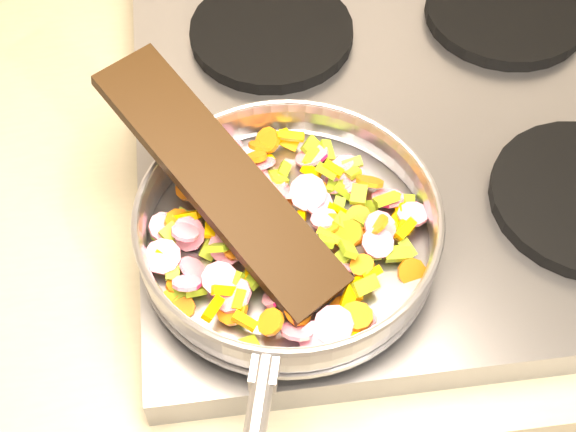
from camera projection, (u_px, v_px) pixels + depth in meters
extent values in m
cube|color=#939399|center=(413.00, 126.00, 0.88)|extent=(0.60, 0.60, 0.04)
cylinder|color=black|center=(306.00, 227.00, 0.77)|extent=(0.19, 0.19, 0.02)
cylinder|color=black|center=(272.00, 32.00, 0.93)|extent=(0.19, 0.19, 0.02)
cylinder|color=black|center=(505.00, 12.00, 0.95)|extent=(0.19, 0.19, 0.02)
cylinder|color=#9E9EA5|center=(288.00, 242.00, 0.74)|extent=(0.27, 0.27, 0.01)
torus|color=#9E9EA5|center=(288.00, 226.00, 0.72)|extent=(0.31, 0.31, 0.04)
torus|color=#9E9EA5|center=(288.00, 213.00, 0.71)|extent=(0.28, 0.28, 0.01)
cube|color=#9E9EA5|center=(265.00, 370.00, 0.63)|extent=(0.03, 0.03, 0.02)
cube|color=#80A41A|center=(220.00, 223.00, 0.73)|extent=(0.03, 0.02, 0.02)
cylinder|color=#CA1351|center=(334.00, 325.00, 0.67)|extent=(0.05, 0.05, 0.02)
cube|color=#80A41A|center=(345.00, 255.00, 0.71)|extent=(0.02, 0.02, 0.01)
cube|color=#80A41A|center=(386.00, 229.00, 0.74)|extent=(0.02, 0.02, 0.01)
cube|color=#FFAE00|center=(188.00, 216.00, 0.73)|extent=(0.03, 0.02, 0.02)
cube|color=#80A41A|center=(299.00, 238.00, 0.72)|extent=(0.02, 0.03, 0.01)
cylinder|color=orange|center=(327.00, 269.00, 0.71)|extent=(0.03, 0.03, 0.02)
cylinder|color=#CA1351|center=(270.00, 182.00, 0.77)|extent=(0.03, 0.04, 0.03)
cube|color=#FFAE00|center=(289.00, 144.00, 0.80)|extent=(0.02, 0.02, 0.01)
cube|color=#80A41A|center=(250.00, 280.00, 0.70)|extent=(0.02, 0.02, 0.01)
cube|color=#80A41A|center=(335.00, 185.00, 0.77)|extent=(0.02, 0.02, 0.01)
cylinder|color=#CA1351|center=(388.00, 198.00, 0.76)|extent=(0.04, 0.04, 0.02)
cylinder|color=orange|center=(378.00, 225.00, 0.72)|extent=(0.02, 0.03, 0.02)
cylinder|color=orange|center=(204.00, 193.00, 0.77)|extent=(0.03, 0.03, 0.02)
cylinder|color=#CA1351|center=(273.00, 231.00, 0.72)|extent=(0.04, 0.04, 0.02)
cylinder|color=#CA1351|center=(324.00, 219.00, 0.74)|extent=(0.03, 0.03, 0.01)
cylinder|color=#CA1351|center=(312.00, 156.00, 0.79)|extent=(0.05, 0.05, 0.02)
cube|color=#FFAE00|center=(372.00, 274.00, 0.70)|extent=(0.02, 0.02, 0.01)
cube|color=#FFAE00|center=(357.00, 289.00, 0.70)|extent=(0.02, 0.02, 0.01)
cube|color=#FFAE00|center=(253.00, 178.00, 0.77)|extent=(0.02, 0.02, 0.01)
cube|color=#80A41A|center=(259.00, 183.00, 0.75)|extent=(0.01, 0.02, 0.01)
cylinder|color=#CA1351|center=(413.00, 214.00, 0.74)|extent=(0.03, 0.03, 0.01)
cube|color=#FFAE00|center=(235.00, 172.00, 0.77)|extent=(0.02, 0.02, 0.01)
cube|color=#FFAE00|center=(329.00, 236.00, 0.72)|extent=(0.02, 0.02, 0.01)
cube|color=#80A41A|center=(195.00, 191.00, 0.75)|extent=(0.03, 0.03, 0.01)
cube|color=#80A41A|center=(373.00, 250.00, 0.72)|extent=(0.01, 0.02, 0.02)
cylinder|color=orange|center=(298.00, 311.00, 0.68)|extent=(0.03, 0.03, 0.03)
cylinder|color=#CA1351|center=(232.00, 150.00, 0.79)|extent=(0.03, 0.04, 0.02)
cylinder|color=#CA1351|center=(340.00, 164.00, 0.78)|extent=(0.04, 0.03, 0.03)
cube|color=#FFAE00|center=(301.00, 220.00, 0.75)|extent=(0.01, 0.02, 0.01)
cylinder|color=orange|center=(229.00, 234.00, 0.73)|extent=(0.03, 0.03, 0.02)
cube|color=#FFAE00|center=(215.00, 190.00, 0.77)|extent=(0.02, 0.02, 0.01)
cylinder|color=#CA1351|center=(281.00, 249.00, 0.73)|extent=(0.04, 0.04, 0.02)
cylinder|color=orange|center=(183.00, 307.00, 0.70)|extent=(0.03, 0.03, 0.02)
cube|color=#80A41A|center=(166.00, 224.00, 0.74)|extent=(0.02, 0.02, 0.02)
cube|color=#80A41A|center=(328.00, 151.00, 0.79)|extent=(0.01, 0.02, 0.01)
cube|color=#FFAE00|center=(236.00, 179.00, 0.78)|extent=(0.03, 0.01, 0.02)
cylinder|color=orange|center=(235.00, 199.00, 0.76)|extent=(0.04, 0.04, 0.01)
cube|color=#80A41A|center=(179.00, 221.00, 0.75)|extent=(0.02, 0.03, 0.02)
cube|color=#80A41A|center=(387.00, 199.00, 0.74)|extent=(0.03, 0.02, 0.01)
cube|color=#80A41A|center=(269.00, 141.00, 0.80)|extent=(0.01, 0.02, 0.01)
cube|color=#80A41A|center=(195.00, 291.00, 0.70)|extent=(0.02, 0.02, 0.02)
cylinder|color=#CA1351|center=(228.00, 245.00, 0.72)|extent=(0.04, 0.03, 0.03)
cylinder|color=#CA1351|center=(233.00, 295.00, 0.69)|extent=(0.05, 0.05, 0.02)
cube|color=#80A41A|center=(175.00, 295.00, 0.70)|extent=(0.03, 0.02, 0.01)
cylinder|color=#CA1351|center=(339.00, 183.00, 0.78)|extent=(0.03, 0.03, 0.01)
cube|color=#80A41A|center=(311.00, 146.00, 0.80)|extent=(0.02, 0.02, 0.01)
cylinder|color=orange|center=(280.00, 200.00, 0.76)|extent=(0.03, 0.03, 0.01)
cube|color=#80A41A|center=(247.00, 240.00, 0.73)|extent=(0.02, 0.02, 0.02)
cylinder|color=#CA1351|center=(185.00, 232.00, 0.72)|extent=(0.03, 0.03, 0.02)
cube|color=#80A41A|center=(341.00, 221.00, 0.73)|extent=(0.02, 0.02, 0.01)
cube|color=#80A41A|center=(269.00, 245.00, 0.73)|extent=(0.02, 0.02, 0.01)
cube|color=#FFAE00|center=(406.00, 229.00, 0.72)|extent=(0.02, 0.02, 0.01)
cube|color=#FFAE00|center=(353.00, 331.00, 0.67)|extent=(0.01, 0.03, 0.01)
cylinder|color=#CA1351|center=(318.00, 340.00, 0.67)|extent=(0.04, 0.04, 0.02)
cube|color=#80A41A|center=(231.00, 277.00, 0.70)|extent=(0.02, 0.02, 0.02)
cube|color=#80A41A|center=(209.00, 250.00, 0.73)|extent=(0.02, 0.02, 0.02)
cylinder|color=orange|center=(330.00, 224.00, 0.73)|extent=(0.02, 0.03, 0.01)
cube|color=#80A41A|center=(248.00, 345.00, 0.67)|extent=(0.02, 0.02, 0.01)
cylinder|color=#CA1351|center=(338.00, 187.00, 0.77)|extent=(0.03, 0.03, 0.02)
cylinder|color=#CA1351|center=(380.00, 227.00, 0.73)|extent=(0.04, 0.04, 0.02)
cylinder|color=orange|center=(316.00, 192.00, 0.77)|extent=(0.03, 0.03, 0.02)
cylinder|color=#CA1351|center=(378.00, 243.00, 0.72)|extent=(0.03, 0.03, 0.01)
cube|color=#80A41A|center=(256.00, 266.00, 0.70)|extent=(0.02, 0.02, 0.01)
cube|color=#FFAE00|center=(401.00, 224.00, 0.75)|extent=(0.02, 0.02, 0.02)
cylinder|color=orange|center=(234.00, 250.00, 0.71)|extent=(0.03, 0.03, 0.01)
cube|color=#80A41A|center=(169.00, 245.00, 0.73)|extent=(0.02, 0.02, 0.02)
cylinder|color=orange|center=(277.00, 259.00, 0.71)|extent=(0.03, 0.03, 0.02)
cube|color=#FFAE00|center=(250.00, 270.00, 0.71)|extent=(0.02, 0.03, 0.02)
cube|color=#80A41A|center=(348.00, 249.00, 0.71)|extent=(0.02, 0.02, 0.02)
cube|color=#80A41A|center=(256.00, 188.00, 0.75)|extent=(0.02, 0.03, 0.01)
cylinder|color=orange|center=(180.00, 223.00, 0.74)|extent=(0.03, 0.03, 0.02)
cylinder|color=#CA1351|center=(272.00, 189.00, 0.77)|extent=(0.04, 0.04, 0.02)
cylinder|color=#CA1351|center=(308.00, 279.00, 0.70)|extent=(0.04, 0.03, 0.02)
cube|color=#80A41A|center=(232.00, 224.00, 0.75)|extent=(0.02, 0.03, 0.01)
cylinder|color=orange|center=(203.00, 160.00, 0.77)|extent=(0.02, 0.03, 0.02)
cylinder|color=orange|center=(370.00, 182.00, 0.76)|extent=(0.03, 0.03, 0.02)
cube|color=#80A41A|center=(224.00, 210.00, 0.74)|extent=(0.02, 0.01, 0.01)
cylinder|color=orange|center=(222.00, 212.00, 0.75)|extent=(0.04, 0.03, 0.03)
cylinder|color=#CA1351|center=(163.00, 256.00, 0.71)|extent=(0.05, 0.05, 0.02)
cylinder|color=orange|center=(358.00, 217.00, 0.74)|extent=(0.03, 0.03, 0.02)
cylinder|color=#CA1351|center=(317.00, 201.00, 0.75)|extent=(0.04, 0.04, 0.01)
cylinder|color=orange|center=(188.00, 189.00, 0.76)|extent=(0.03, 0.03, 0.01)
cube|color=#80A41A|center=(173.00, 270.00, 0.71)|extent=(0.01, 0.02, 0.01)
cube|color=#FFAE00|center=(290.00, 296.00, 0.70)|extent=(0.02, 0.02, 0.02)
cube|color=#FFAE00|center=(401.00, 205.00, 0.75)|extent=(0.01, 0.02, 0.01)
cube|color=#80A41A|center=(352.00, 164.00, 0.78)|extent=(0.02, 0.01, 0.01)
cylinder|color=orange|center=(342.00, 309.00, 0.69)|extent=(0.03, 0.03, 0.02)
cube|color=#80A41A|center=(250.00, 182.00, 0.76)|extent=(0.01, 0.02, 0.01)
cylinder|color=#CA1351|center=(290.00, 237.00, 0.74)|extent=(0.04, 0.04, 0.02)
cube|color=#80A41A|center=(163.00, 240.00, 0.73)|extent=(0.02, 0.02, 0.01)
cube|color=#FFAE00|center=(333.00, 169.00, 0.76)|extent=(0.02, 0.02, 0.01)
cylinder|color=orange|center=(256.00, 157.00, 0.77)|extent=(0.03, 0.03, 0.02)
cube|color=#80A41A|center=(240.00, 313.00, 0.69)|extent=(0.02, 0.02, 0.01)
cylinder|color=orange|center=(412.00, 272.00, 0.72)|extent=(0.03, 0.02, 0.02)
cylinder|color=orange|center=(362.00, 265.00, 0.71)|extent=(0.03, 0.03, 0.01)
cylinder|color=orange|center=(275.00, 265.00, 0.70)|extent=(0.03, 0.03, 0.01)
cube|color=#FFAE00|center=(263.00, 161.00, 0.79)|extent=(0.03, 0.02, 0.01)
cylinder|color=#CA1351|center=(206.00, 186.00, 0.76)|extent=(0.03, 0.03, 0.02)
cylinder|color=#CA1351|center=(334.00, 277.00, 0.70)|extent=(0.03, 0.03, 0.02)
cylinder|color=orange|center=(269.00, 142.00, 0.79)|extent=(0.02, 0.03, 0.02)
cube|color=#80A41A|center=(366.00, 285.00, 0.69)|extent=(0.03, 0.02, 0.02)
cube|color=#80A41A|center=(398.00, 254.00, 0.72)|extent=(0.02, 0.01, 0.01)
cube|color=#FFAE00|center=(245.00, 321.00, 0.67)|extent=(0.02, 0.02, 0.01)
cube|color=#80A41A|center=(407.00, 249.00, 0.72)|extent=(0.02, 0.02, 0.01)
cylinder|color=#CA1351|center=(277.00, 294.00, 0.69)|extent=(0.03, 0.04, 0.03)
cube|color=#80A41A|center=(325.00, 240.00, 0.72)|extent=(0.01, 0.02, 0.02)
cube|color=#80A41A|center=(339.00, 207.00, 0.76)|extent=(0.02, 0.02, 0.01)
cube|color=#FFAE00|center=(210.00, 226.00, 0.72)|extent=(0.01, 0.02, 0.01)
cylinder|color=#CA1351|center=(233.00, 183.00, 0.76)|extent=(0.03, 0.03, 0.02)
cylinder|color=orange|center=(260.00, 146.00, 0.79)|extent=(0.03, 0.03, 0.02)
cylinder|color=#CA1351|center=(261.00, 164.00, 0.78)|extent=(0.03, 0.03, 0.02)
cylinder|color=#CA1351|center=(220.00, 279.00, 0.69)|extent=(0.05, 0.04, 0.01)
cube|color=#FFAE00|center=(225.00, 291.00, 0.69)|extent=(0.02, 0.01, 0.02)
cylinder|color=#CA1351|center=(362.00, 321.00, 0.69)|extent=(0.03, 0.04, 0.02)
cylinder|color=#CA1351|center=(279.00, 190.00, 0.75)|extent=(0.05, 0.04, 0.03)
cube|color=#80A41A|center=(367.00, 207.00, 0.76)|extent=(0.02, 0.02, 0.02)
cube|color=#FFAE00|center=(213.00, 207.00, 0.75)|extent=(0.02, 0.02, 0.01)
cube|color=#80A41A|center=(409.00, 206.00, 0.76)|extent=(0.02, 0.03, 0.01)
cylinder|color=#CA1351|center=(346.00, 185.00, 0.77)|extent=(0.04, 0.04, 0.02)
cylinder|color=orange|center=(266.00, 197.00, 0.75)|extent=(0.02, 0.02, 0.01)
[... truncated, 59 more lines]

